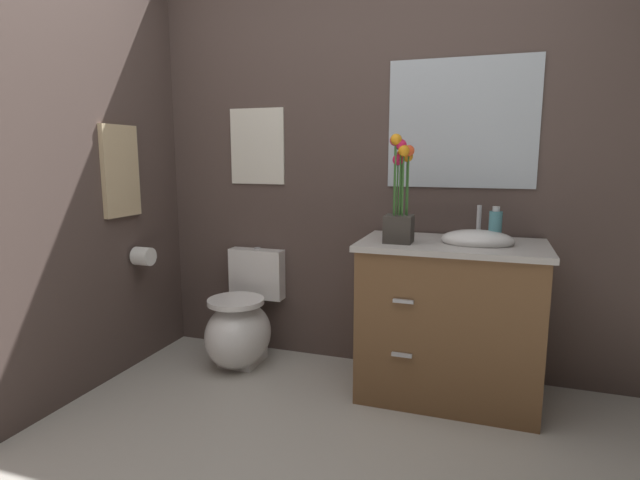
# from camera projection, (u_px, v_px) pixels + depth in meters

# --- Properties ---
(wall_back) EXTENTS (4.15, 0.05, 2.50)m
(wall_back) POSITION_uv_depth(u_px,v_px,m) (403.00, 160.00, 2.90)
(wall_back) COLOR #4C3D38
(wall_back) RESTS_ON ground_plane
(wall_left) EXTENTS (0.05, 4.20, 2.50)m
(wall_left) POSITION_uv_depth(u_px,v_px,m) (41.00, 161.00, 2.39)
(wall_left) COLOR #4C3D38
(wall_left) RESTS_ON ground_plane
(toilet) EXTENTS (0.38, 0.59, 0.69)m
(toilet) POSITION_uv_depth(u_px,v_px,m) (242.00, 325.00, 3.08)
(toilet) COLOR white
(toilet) RESTS_ON ground_plane
(vanity_cabinet) EXTENTS (0.94, 0.56, 1.02)m
(vanity_cabinet) POSITION_uv_depth(u_px,v_px,m) (450.00, 318.00, 2.63)
(vanity_cabinet) COLOR brown
(vanity_cabinet) RESTS_ON ground_plane
(flower_vase) EXTENTS (0.14, 0.14, 0.55)m
(flower_vase) POSITION_uv_depth(u_px,v_px,m) (400.00, 202.00, 2.53)
(flower_vase) COLOR #38332D
(flower_vase) RESTS_ON vanity_cabinet
(soap_bottle) EXTENTS (0.06, 0.06, 0.19)m
(soap_bottle) POSITION_uv_depth(u_px,v_px,m) (495.00, 227.00, 2.52)
(soap_bottle) COLOR teal
(soap_bottle) RESTS_ON vanity_cabinet
(wall_poster) EXTENTS (0.37, 0.01, 0.47)m
(wall_poster) POSITION_uv_depth(u_px,v_px,m) (257.00, 146.00, 3.15)
(wall_poster) COLOR silver
(wall_mirror) EXTENTS (0.80, 0.01, 0.70)m
(wall_mirror) POSITION_uv_depth(u_px,v_px,m) (462.00, 124.00, 2.73)
(wall_mirror) COLOR #B2BCC6
(hanging_towel) EXTENTS (0.03, 0.28, 0.52)m
(hanging_towel) POSITION_uv_depth(u_px,v_px,m) (121.00, 171.00, 2.86)
(hanging_towel) COLOR tan
(toilet_paper_roll) EXTENTS (0.11, 0.11, 0.11)m
(toilet_paper_roll) POSITION_uv_depth(u_px,v_px,m) (143.00, 256.00, 3.00)
(toilet_paper_roll) COLOR white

